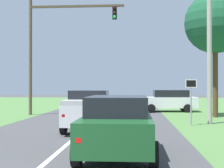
{
  "coord_description": "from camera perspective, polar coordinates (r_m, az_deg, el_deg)",
  "views": [
    {
      "loc": [
        2.53,
        -5.44,
        2.17
      ],
      "look_at": [
        0.92,
        17.4,
        2.29
      ],
      "focal_mm": 53.72,
      "sensor_mm": 36.0,
      "label": 1
    }
  ],
  "objects": [
    {
      "name": "keep_moving_sign",
      "position": [
        18.71,
        13.31,
        -1.78
      ],
      "size": [
        0.6,
        0.09,
        2.64
      ],
      "color": "gray",
      "rests_on": "ground_plane"
    },
    {
      "name": "traffic_light",
      "position": [
        25.39,
        -10.05,
        7.5
      ],
      "size": [
        7.11,
        0.4,
        8.63
      ],
      "color": "brown",
      "rests_on": "ground_plane"
    },
    {
      "name": "red_suv_near",
      "position": [
        10.41,
        0.95,
        -6.89
      ],
      "size": [
        2.29,
        4.62,
        1.84
      ],
      "color": "#194C23",
      "rests_on": "ground_plane"
    },
    {
      "name": "oak_tree_right",
      "position": [
        24.4,
        17.17,
        9.87
      ],
      "size": [
        4.21,
        4.21,
        8.61
      ],
      "color": "#4C351E",
      "rests_on": "ground_plane"
    },
    {
      "name": "ground_plane",
      "position": [
        16.38,
        -4.93,
        -7.91
      ],
      "size": [
        120.0,
        120.0,
        0.0
      ],
      "primitive_type": "plane",
      "color": "#424244"
    },
    {
      "name": "utility_pole_right",
      "position": [
        19.95,
        16.25,
        7.3
      ],
      "size": [
        0.28,
        0.28,
        9.61
      ],
      "primitive_type": "cylinder",
      "color": "#9E998E",
      "rests_on": "ground_plane"
    },
    {
      "name": "pickup_truck_lead",
      "position": [
        16.46,
        -3.82,
        -4.37
      ],
      "size": [
        2.31,
        5.16,
        1.94
      ],
      "color": "silver",
      "rests_on": "ground_plane"
    },
    {
      "name": "crossing_suv_far",
      "position": [
        28.43,
        9.59,
        -2.75
      ],
      "size": [
        4.78,
        2.31,
        1.81
      ],
      "color": "silver",
      "rests_on": "ground_plane"
    }
  ]
}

